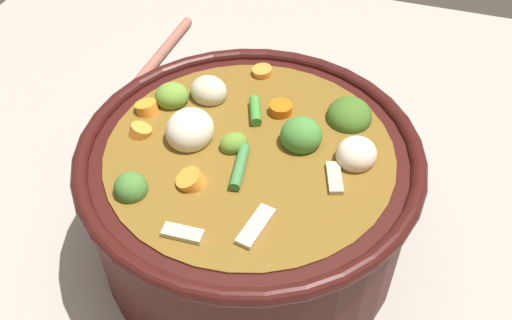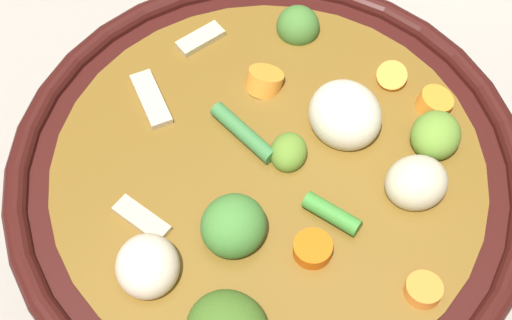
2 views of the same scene
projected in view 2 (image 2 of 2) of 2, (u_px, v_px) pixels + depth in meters
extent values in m
plane|color=#9E998E|center=(266.00, 259.00, 0.58)|extent=(1.10, 1.10, 0.00)
cylinder|color=#38110F|center=(267.00, 219.00, 0.52)|extent=(0.30, 0.30, 0.13)
torus|color=#38110F|center=(268.00, 169.00, 0.47)|extent=(0.32, 0.32, 0.02)
cylinder|color=brown|center=(267.00, 215.00, 0.52)|extent=(0.26, 0.26, 0.12)
ellipsoid|color=olive|center=(436.00, 135.00, 0.47)|extent=(0.04, 0.04, 0.03)
ellipsoid|color=#467D33|center=(298.00, 27.00, 0.52)|extent=(0.04, 0.04, 0.03)
ellipsoid|color=#458637|center=(234.00, 226.00, 0.43)|extent=(0.05, 0.05, 0.03)
ellipsoid|color=olive|center=(292.00, 157.00, 0.46)|extent=(0.03, 0.03, 0.02)
cylinder|color=orange|center=(312.00, 251.00, 0.43)|extent=(0.03, 0.02, 0.01)
cylinder|color=orange|center=(423.00, 291.00, 0.42)|extent=(0.03, 0.03, 0.01)
cylinder|color=orange|center=(264.00, 81.00, 0.50)|extent=(0.03, 0.03, 0.02)
cylinder|color=orange|center=(434.00, 104.00, 0.49)|extent=(0.03, 0.03, 0.02)
cylinder|color=orange|center=(391.00, 77.00, 0.50)|extent=(0.03, 0.03, 0.02)
ellipsoid|color=beige|center=(416.00, 183.00, 0.45)|extent=(0.04, 0.04, 0.03)
ellipsoid|color=beige|center=(350.00, 121.00, 0.47)|extent=(0.05, 0.05, 0.04)
ellipsoid|color=beige|center=(148.00, 266.00, 0.42)|extent=(0.05, 0.05, 0.03)
cylinder|color=#409036|center=(332.00, 214.00, 0.44)|extent=(0.04, 0.02, 0.01)
cylinder|color=#3E8042|center=(246.00, 131.00, 0.47)|extent=(0.05, 0.02, 0.01)
cube|color=beige|center=(200.00, 39.00, 0.52)|extent=(0.01, 0.03, 0.01)
cube|color=beige|center=(142.00, 219.00, 0.44)|extent=(0.04, 0.02, 0.01)
cube|color=beige|center=(151.00, 99.00, 0.49)|extent=(0.05, 0.02, 0.01)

